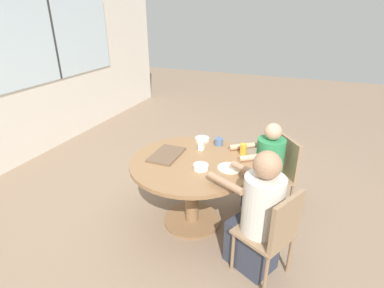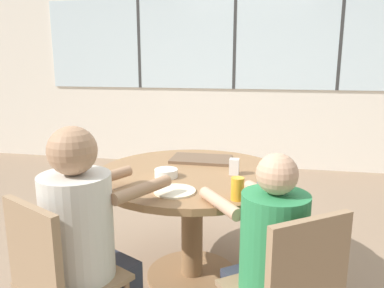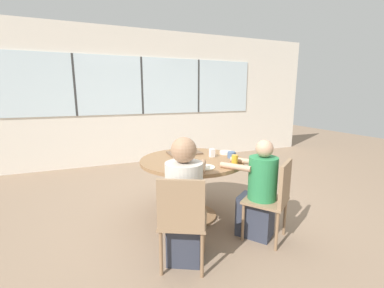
{
  "view_description": "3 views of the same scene",
  "coord_description": "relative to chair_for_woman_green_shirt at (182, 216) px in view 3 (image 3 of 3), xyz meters",
  "views": [
    {
      "loc": [
        -2.42,
        -0.96,
        2.1
      ],
      "look_at": [
        0.0,
        0.0,
        0.92
      ],
      "focal_mm": 28.0,
      "sensor_mm": 36.0,
      "label": 1
    },
    {
      "loc": [
        0.45,
        -2.22,
        1.42
      ],
      "look_at": [
        0.0,
        0.0,
        0.92
      ],
      "focal_mm": 35.0,
      "sensor_mm": 36.0,
      "label": 2
    },
    {
      "loc": [
        -1.11,
        -2.73,
        1.5
      ],
      "look_at": [
        0.0,
        0.0,
        0.92
      ],
      "focal_mm": 24.0,
      "sensor_mm": 36.0,
      "label": 3
    }
  ],
  "objects": [
    {
      "name": "ground_plane",
      "position": [
        0.44,
        0.88,
        -0.5
      ],
      "size": [
        16.0,
        16.0,
        0.0
      ],
      "primitive_type": "plane",
      "color": "#8C725B"
    },
    {
      "name": "wall_back_with_windows",
      "position": [
        0.44,
        3.72,
        0.92
      ],
      "size": [
        8.4,
        0.08,
        2.8
      ],
      "color": "silver",
      "rests_on": "ground_plane"
    },
    {
      "name": "dining_table",
      "position": [
        0.44,
        0.88,
        0.06
      ],
      "size": [
        1.22,
        1.22,
        0.74
      ],
      "color": "olive",
      "rests_on": "ground_plane"
    },
    {
      "name": "chair_for_woman_green_shirt",
      "position": [
        0.0,
        0.0,
        0.0
      ],
      "size": [
        0.54,
        0.54,
        0.85
      ],
      "rotation": [
        0.0,
        0.0,
        -0.47
      ],
      "color": "#937556",
      "rests_on": "ground_plane"
    },
    {
      "name": "chair_for_man_blue_shirt",
      "position": [
        1.02,
        0.08,
        0.0
      ],
      "size": [
        0.56,
        0.56,
        0.85
      ],
      "rotation": [
        0.0,
        0.0,
        0.63
      ],
      "color": "#937556",
      "rests_on": "ground_plane"
    },
    {
      "name": "person_woman_green_shirt",
      "position": [
        0.08,
        0.15,
        0.01
      ],
      "size": [
        0.55,
        0.67,
        1.14
      ],
      "rotation": [
        0.0,
        0.0,
        -0.47
      ],
      "color": "#333847",
      "rests_on": "ground_plane"
    },
    {
      "name": "person_man_blue_shirt",
      "position": [
        0.93,
        0.22,
        -0.03
      ],
      "size": [
        0.55,
        0.6,
        1.05
      ],
      "rotation": [
        0.0,
        0.0,
        0.63
      ],
      "color": "#333847",
      "rests_on": "ground_plane"
    },
    {
      "name": "food_tray_dark",
      "position": [
        0.45,
        1.16,
        0.24
      ],
      "size": [
        0.41,
        0.26,
        0.02
      ],
      "color": "brown",
      "rests_on": "dining_table"
    },
    {
      "name": "coffee_mug",
      "position": [
        0.9,
        0.75,
        0.27
      ],
      "size": [
        0.1,
        0.1,
        0.08
      ],
      "color": "slate",
      "rests_on": "dining_table"
    },
    {
      "name": "juice_glass",
      "position": [
        0.76,
        0.45,
        0.29
      ],
      "size": [
        0.07,
        0.07,
        0.12
      ],
      "color": "gold",
      "rests_on": "dining_table"
    },
    {
      "name": "milk_carton_small",
      "position": [
        0.71,
        0.87,
        0.28
      ],
      "size": [
        0.06,
        0.06,
        0.1
      ],
      "color": "silver",
      "rests_on": "dining_table"
    },
    {
      "name": "bowl_white_shallow",
      "position": [
        0.31,
        0.74,
        0.26
      ],
      "size": [
        0.14,
        0.14,
        0.05
      ],
      "color": "white",
      "rests_on": "dining_table"
    },
    {
      "name": "bowl_cereal",
      "position": [
        0.94,
        0.95,
        0.25
      ],
      "size": [
        0.16,
        0.16,
        0.03
      ],
      "color": "silver",
      "rests_on": "dining_table"
    },
    {
      "name": "plate_tortillas",
      "position": [
        0.43,
        0.49,
        0.24
      ],
      "size": [
        0.23,
        0.23,
        0.01
      ],
      "color": "beige",
      "rests_on": "dining_table"
    }
  ]
}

